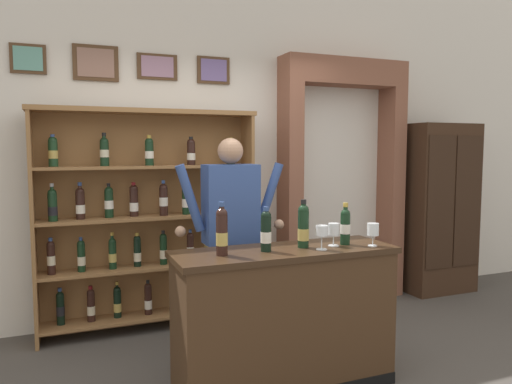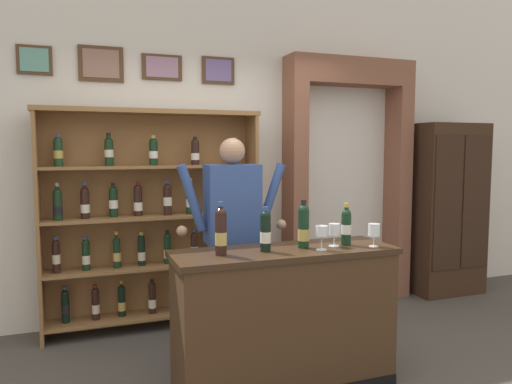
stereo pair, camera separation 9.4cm
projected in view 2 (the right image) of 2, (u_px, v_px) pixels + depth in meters
The scene contains 13 objects.
back_wall at pixel (202, 133), 4.73m from camera, with size 12.00×0.19×3.55m.
wine_shelf at pixel (153, 215), 4.33m from camera, with size 1.93×0.32×1.96m.
archway_doorway at pixel (344, 167), 5.17m from camera, with size 1.40×0.45×2.54m.
side_cabinet at pixel (447, 209), 5.39m from camera, with size 0.79×0.44×1.89m.
tasting_counter at pixel (285, 319), 3.25m from camera, with size 1.51×0.50×0.95m.
shopkeeper at pixel (233, 223), 3.70m from camera, with size 0.88×0.22×1.70m.
tasting_bottle_brunello at pixel (221, 231), 3.02m from camera, with size 0.07×0.07×0.34m.
tasting_bottle_bianco at pixel (265, 231), 3.13m from camera, with size 0.07×0.07×0.29m.
tasting_bottle_riserva at pixel (304, 226), 3.24m from camera, with size 0.08×0.08×0.33m.
tasting_bottle_rosso at pixel (346, 226), 3.34m from camera, with size 0.07×0.07×0.29m.
wine_glass_right at pixel (374, 231), 3.28m from camera, with size 0.08×0.08×0.16m.
wine_glass_spare at pixel (334, 231), 3.29m from camera, with size 0.08×0.08×0.16m.
wine_glass_center at pixel (322, 232), 3.17m from camera, with size 0.08×0.08×0.16m.
Camera 2 is at (-1.17, -2.90, 1.62)m, focal length 33.96 mm.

